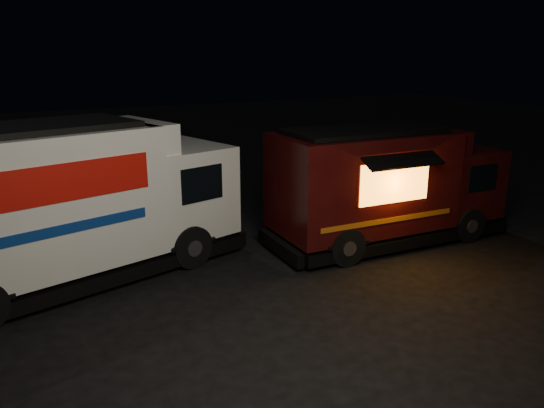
{
  "coord_description": "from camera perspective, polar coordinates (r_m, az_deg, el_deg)",
  "views": [
    {
      "loc": [
        -5.31,
        -8.86,
        4.74
      ],
      "look_at": [
        0.52,
        2.0,
        1.22
      ],
      "focal_mm": 35.0,
      "sensor_mm": 36.0,
      "label": 1
    }
  ],
  "objects": [
    {
      "name": "ground",
      "position": [
        11.36,
        2.48,
        -8.73
      ],
      "size": [
        80.0,
        80.0,
        0.0
      ],
      "primitive_type": "plane",
      "color": "black",
      "rests_on": "ground"
    },
    {
      "name": "white_truck",
      "position": [
        11.91,
        -20.66,
        0.13
      ],
      "size": [
        7.92,
        4.34,
        3.41
      ],
      "primitive_type": null,
      "rotation": [
        0.0,
        0.0,
        0.25
      ],
      "color": "white",
      "rests_on": "ground"
    },
    {
      "name": "red_truck",
      "position": [
        13.92,
        12.43,
        2.07
      ],
      "size": [
        6.51,
        2.66,
        2.98
      ],
      "primitive_type": null,
      "rotation": [
        0.0,
        0.0,
        -0.05
      ],
      "color": "#350C09",
      "rests_on": "ground"
    }
  ]
}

